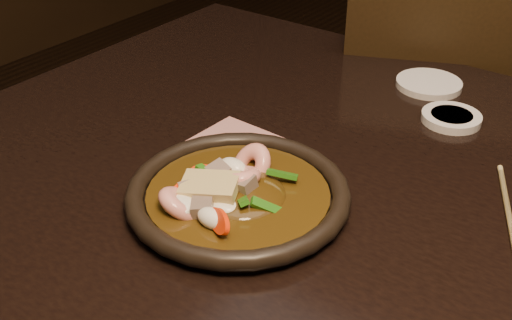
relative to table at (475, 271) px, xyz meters
The scene contains 8 objects.
table is the anchor object (origin of this frame).
chair 0.66m from the table, 116.03° to the left, with size 0.56×0.56×0.90m.
plate 0.32m from the table, 151.07° to the right, with size 0.28×0.28×0.03m.
stirfry 0.33m from the table, 150.55° to the right, with size 0.14×0.19×0.06m.
soy_dish 0.28m from the table, 121.36° to the left, with size 0.09×0.09×0.01m, color silver.
saucer_left 0.40m from the table, 123.92° to the left, with size 0.11×0.11×0.01m, color silver.
chopsticks 0.08m from the table, 37.43° to the left, with size 0.11×0.23×0.01m.
napkin 0.36m from the table, behind, with size 0.16×0.16×0.00m, color #B3746E.
Camera 1 is at (0.14, -0.67, 1.23)m, focal length 45.00 mm.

